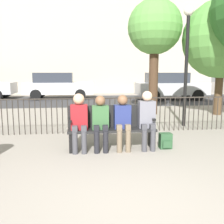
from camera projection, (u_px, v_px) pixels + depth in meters
name	position (u px, v px, depth m)	size (l,w,h in m)	color
ground_plane	(135.00, 209.00, 2.96)	(80.00, 80.00, 0.00)	gray
park_bench	(112.00, 126.00, 5.29)	(1.83, 0.45, 0.92)	black
seated_person_0	(79.00, 119.00, 5.06)	(0.34, 0.39, 1.19)	#3D3D42
seated_person_1	(100.00, 120.00, 5.11)	(0.34, 0.39, 1.15)	black
seated_person_2	(123.00, 119.00, 5.16)	(0.34, 0.39, 1.16)	brown
seated_person_3	(147.00, 117.00, 5.22)	(0.34, 0.39, 1.23)	#3D3D42
backpack	(165.00, 141.00, 5.33)	(0.26, 0.22, 0.33)	#284C2D
fence_railing	(105.00, 112.00, 6.71)	(9.01, 0.03, 0.95)	#2D2823
tree_0	(155.00, 29.00, 9.32)	(2.04, 2.04, 4.33)	#422D1E
tree_2	(222.00, 39.00, 9.27)	(2.92, 2.92, 4.31)	#4C3823
lamp_post	(187.00, 48.00, 7.29)	(0.28, 0.28, 3.50)	black
street_surface	(93.00, 100.00, 14.74)	(24.00, 6.00, 0.01)	#333335
parked_car_0	(58.00, 85.00, 15.59)	(4.20, 1.94, 1.62)	silver
parked_car_1	(170.00, 86.00, 15.06)	(4.20, 1.94, 1.62)	#B7B7BC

